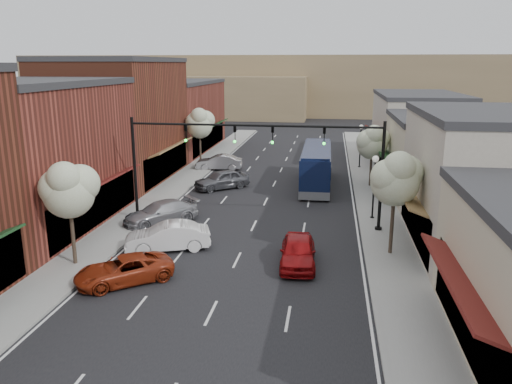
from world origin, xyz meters
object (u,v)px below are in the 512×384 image
at_px(signal_mast_right, 343,159).
at_px(tree_left_near, 69,188).
at_px(coach_bus, 316,166).
at_px(tree_right_near, 396,177).
at_px(tree_left_far, 200,123).
at_px(parked_car_b, 168,237).
at_px(lamp_post_far, 361,139).
at_px(signal_mast_left, 169,154).
at_px(parked_car_e, 219,162).
at_px(red_hatchback, 298,251).
at_px(tree_right_far, 373,141).
at_px(parked_car_c, 161,213).
at_px(parked_car_a, 124,270).
at_px(lamp_post_near, 375,177).
at_px(parked_car_d, 222,179).

relative_size(signal_mast_right, tree_left_near, 1.44).
bearing_deg(coach_bus, tree_right_near, -73.97).
bearing_deg(tree_left_far, coach_bus, -27.37).
bearing_deg(parked_car_b, tree_right_near, 74.56).
xyz_separation_m(tree_left_near, lamp_post_far, (16.05, 28.06, -1.22)).
bearing_deg(signal_mast_left, signal_mast_right, 0.00).
bearing_deg(parked_car_e, signal_mast_left, -3.70).
relative_size(tree_left_near, parked_car_b, 1.19).
distance_m(tree_right_near, red_hatchback, 6.59).
relative_size(tree_right_far, parked_car_c, 1.06).
bearing_deg(parked_car_a, lamp_post_far, 119.36).
bearing_deg(parked_car_c, tree_right_far, 85.09).
distance_m(tree_left_near, red_hatchback, 12.21).
xyz_separation_m(red_hatchback, parked_car_a, (-8.21, -3.40, -0.12)).
distance_m(signal_mast_left, parked_car_c, 3.95).
height_order(tree_left_far, parked_car_e, tree_left_far).
xyz_separation_m(signal_mast_left, lamp_post_far, (13.42, 20.00, -1.62)).
distance_m(signal_mast_left, lamp_post_far, 24.14).
relative_size(signal_mast_left, tree_right_far, 1.51).
bearing_deg(coach_bus, signal_mast_left, -128.70).
distance_m(tree_right_far, tree_left_far, 17.66).
distance_m(lamp_post_near, parked_car_a, 17.70).
height_order(signal_mast_right, parked_car_d, signal_mast_right).
height_order(tree_left_far, parked_car_b, tree_left_far).
relative_size(parked_car_a, parked_car_b, 0.98).
xyz_separation_m(tree_right_near, parked_car_e, (-14.55, 21.25, -3.69)).
relative_size(lamp_post_far, parked_car_c, 0.87).
relative_size(lamp_post_far, parked_car_b, 0.93).
xyz_separation_m(lamp_post_far, parked_car_a, (-12.70, -29.59, -2.35)).
bearing_deg(tree_right_near, lamp_post_far, 91.30).
bearing_deg(parked_car_e, coach_bus, 55.60).
height_order(tree_right_far, parked_car_e, tree_right_far).
height_order(tree_left_far, parked_car_a, tree_left_far).
height_order(signal_mast_right, tree_right_far, signal_mast_right).
xyz_separation_m(coach_bus, red_hatchback, (-0.36, -17.96, -1.00)).
distance_m(tree_left_far, parked_car_e, 4.42).
distance_m(signal_mast_left, red_hatchback, 11.53).
height_order(signal_mast_right, lamp_post_far, signal_mast_right).
distance_m(coach_bus, red_hatchback, 18.00).
xyz_separation_m(signal_mast_left, coach_bus, (9.29, 11.77, -2.85)).
relative_size(tree_right_near, parked_car_d, 1.25).
height_order(signal_mast_right, tree_left_far, signal_mast_right).
relative_size(tree_right_near, parked_car_b, 1.24).
bearing_deg(parked_car_e, tree_right_far, 64.53).
bearing_deg(parked_car_a, parked_car_e, 145.36).
relative_size(coach_bus, parked_car_e, 2.40).
relative_size(tree_left_near, tree_left_far, 0.93).
height_order(parked_car_b, parked_car_c, parked_car_b).
height_order(tree_right_far, tree_left_near, tree_left_near).
xyz_separation_m(tree_left_far, lamp_post_far, (16.05, 2.06, -1.60)).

